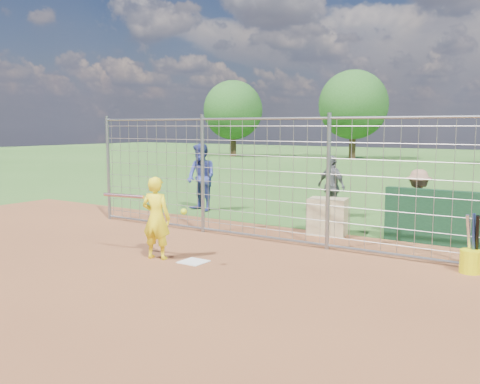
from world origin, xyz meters
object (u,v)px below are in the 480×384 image
Objects in this scene: batter at (156,218)px; bystander_b at (331,186)px; bucket_with_bats at (471,258)px; bystander_c at (418,204)px; equipment_bin at (328,217)px; bystander_a at (201,177)px.

bystander_b is at bearing -110.55° from batter.
batter reaches higher than bucket_with_bats.
bystander_b reaches higher than bystander_c.
batter reaches higher than equipment_bin.
bystander_a is at bearing -140.51° from bystander_b.
equipment_bin is 3.56m from bucket_with_bats.
bystander_a is 6.05m from bystander_c.
bystander_c is (6.03, -0.37, -0.21)m from bystander_a.
batter is at bearing -47.85° from bystander_a.
bystander_c is 2.73m from bucket_with_bats.
bystander_a is 1.29× the size of bystander_c.
bystander_c is at bearing 8.97° from bystander_a.
bystander_b is 1.10× the size of bystander_c.
bucket_with_bats is (1.48, -2.24, -0.48)m from bystander_c.
bystander_b reaches higher than bucket_with_bats.
bucket_with_bats is (4.82, 2.13, -0.49)m from batter.
bystander_a is 1.93× the size of bucket_with_bats.
batter is 5.45m from bystander_a.
bystander_a is 7.99m from bucket_with_bats.
batter is 5.49m from bystander_c.
batter is 4.01m from equipment_bin.
batter is at bearing 20.38° from bystander_c.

